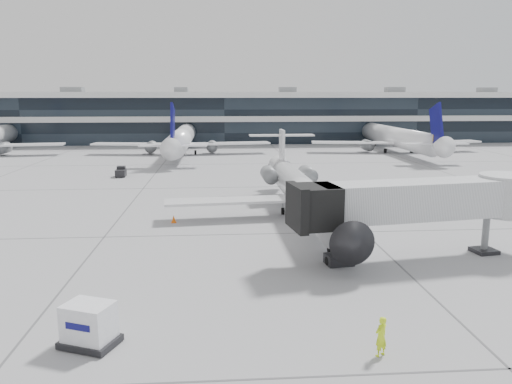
{
  "coord_description": "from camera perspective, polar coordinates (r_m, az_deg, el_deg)",
  "views": [
    {
      "loc": [
        -1.24,
        -37.06,
        10.54
      ],
      "look_at": [
        1.79,
        3.63,
        2.6
      ],
      "focal_mm": 35.0,
      "sensor_mm": 36.0,
      "label": 1
    }
  ],
  "objects": [
    {
      "name": "bg_jet_center",
      "position": [
        92.91,
        -8.42,
        4.38
      ],
      "size": [
        32.0,
        40.0,
        9.6
      ],
      "primitive_type": null,
      "color": "white",
      "rests_on": "ground"
    },
    {
      "name": "cargo_uld",
      "position": [
        23.06,
        -18.53,
        -14.22
      ],
      "size": [
        2.73,
        2.41,
        1.85
      ],
      "rotation": [
        0.0,
        0.0,
        -0.39
      ],
      "color": "black",
      "rests_on": "ground"
    },
    {
      "name": "far_tug",
      "position": [
        67.94,
        -15.18,
        2.21
      ],
      "size": [
        1.32,
        2.14,
        1.33
      ],
      "rotation": [
        0.0,
        0.0,
        0.04
      ],
      "color": "black",
      "rests_on": "ground"
    },
    {
      "name": "regional_jet",
      "position": [
        43.57,
        5.25,
        0.12
      ],
      "size": [
        23.81,
        29.63,
        6.85
      ],
      "rotation": [
        0.0,
        0.0,
        0.02
      ],
      "color": "silver",
      "rests_on": "ground"
    },
    {
      "name": "ground",
      "position": [
        38.55,
        -2.26,
        -4.86
      ],
      "size": [
        220.0,
        220.0,
        0.0
      ],
      "primitive_type": "plane",
      "color": "gray",
      "rests_on": "ground"
    },
    {
      "name": "terminal",
      "position": [
        119.19,
        -3.69,
        8.33
      ],
      "size": [
        170.0,
        22.0,
        10.0
      ],
      "primitive_type": "cube",
      "color": "black",
      "rests_on": "ground"
    },
    {
      "name": "bg_jet_right",
      "position": [
        98.44,
        15.56,
        4.46
      ],
      "size": [
        32.0,
        40.0,
        9.6
      ],
      "primitive_type": null,
      "color": "white",
      "rests_on": "ground"
    },
    {
      "name": "ramp_worker",
      "position": [
        21.81,
        14.09,
        -15.71
      ],
      "size": [
        0.74,
        0.67,
        1.71
      ],
      "primitive_type": "imported",
      "rotation": [
        0.0,
        0.0,
        3.68
      ],
      "color": "#D7FF1A",
      "rests_on": "ground"
    },
    {
      "name": "traffic_cone",
      "position": [
        42.49,
        -9.38,
        -3.08
      ],
      "size": [
        0.57,
        0.57,
        0.64
      ],
      "rotation": [
        0.0,
        0.0,
        -0.41
      ],
      "color": "#F15E0C",
      "rests_on": "ground"
    },
    {
      "name": "jet_bridge",
      "position": [
        34.06,
        19.03,
        -0.88
      ],
      "size": [
        16.57,
        5.54,
        5.32
      ],
      "rotation": [
        0.0,
        0.0,
        0.15
      ],
      "color": "silver",
      "rests_on": "ground"
    }
  ]
}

